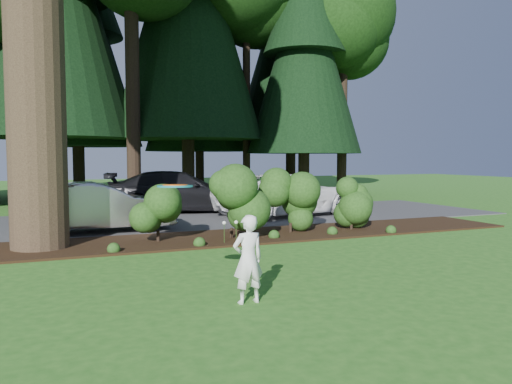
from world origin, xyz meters
TOP-DOWN VIEW (x-y plane):
  - ground at (0.00, 0.00)m, footprint 80.00×80.00m
  - mulch_bed at (0.00, 3.25)m, footprint 16.00×2.50m
  - driveway at (0.00, 7.50)m, footprint 22.00×6.00m
  - shrub_row at (0.77, 3.14)m, footprint 6.53×1.60m
  - lily_cluster at (-0.30, 2.40)m, footprint 0.69×0.09m
  - tree_wall at (0.25, 16.38)m, footprint 25.66×12.15m
  - car_silver_wagon at (-3.18, 5.44)m, footprint 4.15×1.52m
  - car_white_suv at (3.36, 7.03)m, footprint 5.61×3.31m
  - car_dark_suv at (0.08, 9.51)m, footprint 5.55×3.09m
  - child at (-1.83, -2.19)m, footprint 0.48×0.33m
  - frisbee at (-2.79, -1.89)m, footprint 0.49×0.49m

SIDE VIEW (x-z plane):
  - ground at x=0.00m, z-range 0.00..0.00m
  - driveway at x=0.00m, z-range 0.00..0.03m
  - mulch_bed at x=0.00m, z-range 0.00..0.05m
  - lily_cluster at x=-0.30m, z-range 0.21..0.78m
  - child at x=-1.83m, z-range 0.00..1.26m
  - car_silver_wagon at x=-3.18m, z-range 0.03..1.39m
  - car_white_suv at x=3.36m, z-range 0.03..1.49m
  - car_dark_suv at x=0.08m, z-range 0.03..1.55m
  - shrub_row at x=0.77m, z-range 0.00..1.61m
  - frisbee at x=-2.79m, z-range 1.64..1.69m
  - tree_wall at x=0.25m, z-range 0.96..18.05m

